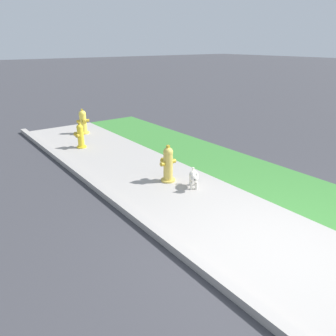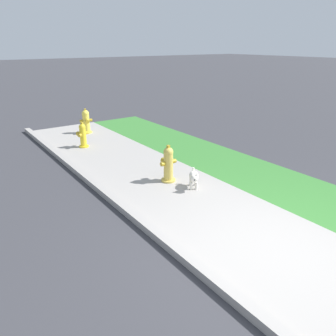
# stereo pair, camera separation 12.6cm
# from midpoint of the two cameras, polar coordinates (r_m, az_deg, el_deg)

# --- Properties ---
(ground_plane) EXTENTS (120.00, 120.00, 0.00)m
(ground_plane) POSITION_cam_midpoint_polar(r_m,az_deg,el_deg) (5.07, 19.06, -13.48)
(ground_plane) COLOR #38383D
(sidewalk_pavement) EXTENTS (18.00, 2.25, 0.01)m
(sidewalk_pavement) POSITION_cam_midpoint_polar(r_m,az_deg,el_deg) (5.06, 19.07, -13.43)
(sidewalk_pavement) COLOR #9E9993
(sidewalk_pavement) RESTS_ON ground
(street_curb) EXTENTS (18.00, 0.16, 0.12)m
(street_curb) POSITION_cam_midpoint_polar(r_m,az_deg,el_deg) (4.26, 8.96, -18.85)
(street_curb) COLOR #9E9993
(street_curb) RESTS_ON ground
(fire_hydrant_at_driveway) EXTENTS (0.38, 0.40, 0.80)m
(fire_hydrant_at_driveway) POSITION_cam_midpoint_polar(r_m,az_deg,el_deg) (10.95, -13.75, 7.87)
(fire_hydrant_at_driveway) COLOR yellow
(fire_hydrant_at_driveway) RESTS_ON ground
(fire_hydrant_across_street) EXTENTS (0.35, 0.38, 0.80)m
(fire_hydrant_across_street) POSITION_cam_midpoint_polar(r_m,az_deg,el_deg) (6.85, 0.57, 0.68)
(fire_hydrant_across_street) COLOR gold
(fire_hydrant_across_street) RESTS_ON ground
(fire_hydrant_near_corner) EXTENTS (0.32, 0.35, 0.72)m
(fire_hydrant_near_corner) POSITION_cam_midpoint_polar(r_m,az_deg,el_deg) (9.45, -14.26, 5.53)
(fire_hydrant_near_corner) COLOR yellow
(fire_hydrant_near_corner) RESTS_ON ground
(small_white_dog) EXTENTS (0.43, 0.37, 0.42)m
(small_white_dog) POSITION_cam_midpoint_polar(r_m,az_deg,el_deg) (6.58, 5.07, -1.58)
(small_white_dog) COLOR silver
(small_white_dog) RESTS_ON ground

